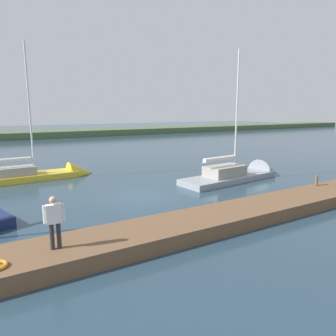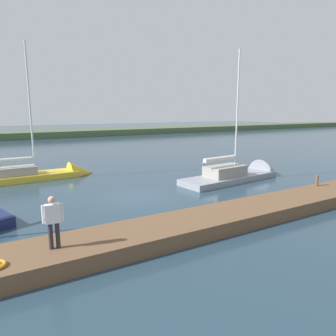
% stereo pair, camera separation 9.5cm
% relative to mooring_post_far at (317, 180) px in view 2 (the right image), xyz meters
% --- Properties ---
extents(ground_plane, '(200.00, 200.00, 0.00)m').
position_rel_mooring_post_far_xyz_m(ground_plane, '(9.31, -5.05, -0.92)').
color(ground_plane, '#263D4C').
extents(far_shoreline, '(180.00, 8.00, 2.40)m').
position_rel_mooring_post_far_xyz_m(far_shoreline, '(9.31, -51.45, -0.92)').
color(far_shoreline, '#4C603D').
rests_on(far_shoreline, ground_plane).
extents(dock_pier, '(26.59, 2.43, 0.60)m').
position_rel_mooring_post_far_xyz_m(dock_pier, '(9.31, 0.85, -0.62)').
color(dock_pier, brown).
rests_on(dock_pier, ground_plane).
extents(mooring_post_far, '(0.16, 0.16, 0.64)m').
position_rel_mooring_post_far_xyz_m(mooring_post_far, '(0.00, 0.00, 0.00)').
color(mooring_post_far, brown).
rests_on(mooring_post_far, dock_pier).
extents(sailboat_outer_mooring, '(9.66, 3.28, 10.23)m').
position_rel_mooring_post_far_xyz_m(sailboat_outer_mooring, '(0.11, -5.77, -0.73)').
color(sailboat_outer_mooring, gray).
rests_on(sailboat_outer_mooring, ground_plane).
extents(sailboat_far_left, '(9.11, 2.43, 10.76)m').
position_rel_mooring_post_far_xyz_m(sailboat_far_left, '(13.31, -13.30, -0.78)').
color(sailboat_far_left, gold).
rests_on(sailboat_far_left, ground_plane).
extents(person_on_dock, '(0.66, 0.25, 1.76)m').
position_rel_mooring_post_far_xyz_m(person_on_dock, '(15.09, 0.94, 0.70)').
color(person_on_dock, '#28282D').
rests_on(person_on_dock, dock_pier).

